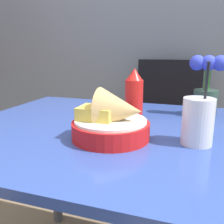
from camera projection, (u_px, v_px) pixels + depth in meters
The scene contains 6 objects.
dining_table at pixel (110, 157), 0.85m from camera, with size 1.00×0.83×0.72m.
chair_far_window at pixel (166, 122), 1.56m from camera, with size 0.40×0.40×0.91m.
food_basket at pixel (113, 121), 0.71m from camera, with size 0.22×0.22×0.15m.
ketchup_bottle at pixel (134, 95), 0.90m from camera, with size 0.07×0.07×0.18m.
drink_cup at pixel (198, 123), 0.66m from camera, with size 0.08×0.08×0.22m.
flower_vase at pixel (207, 86), 0.94m from camera, with size 0.14×0.09×0.23m.
Camera 1 is at (0.26, -0.74, 0.97)m, focal length 40.00 mm.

